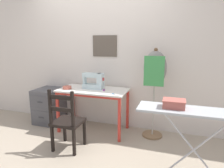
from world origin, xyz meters
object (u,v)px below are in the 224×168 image
thread_spool_near_machine (104,90)px  ironing_board (197,115)px  wooden_chair (67,122)px  fabric_bowl (67,87)px  filing_cabinet (49,106)px  sewing_machine (94,81)px  scissors (114,94)px  storage_box (174,104)px  dress_form (155,73)px

thread_spool_near_machine → ironing_board: 1.61m
thread_spool_near_machine → wooden_chair: wooden_chair is taller
fabric_bowl → filing_cabinet: (-0.52, 0.19, -0.44)m
sewing_machine → filing_cabinet: (-0.96, 0.04, -0.54)m
sewing_machine → ironing_board: size_ratio=0.31×
ironing_board → thread_spool_near_machine: bearing=146.1°
sewing_machine → fabric_bowl: sewing_machine is taller
scissors → wooden_chair: bearing=-137.6°
scissors → filing_cabinet: (-1.39, 0.29, -0.41)m
storage_box → ironing_board: bearing=-3.8°
fabric_bowl → filing_cabinet: bearing=159.7°
sewing_machine → thread_spool_near_machine: bearing=-23.6°
filing_cabinet → ironing_board: 2.74m
storage_box → dress_form: bearing=107.1°
scissors → dress_form: 0.71m
ironing_board → wooden_chair: bearing=171.6°
filing_cabinet → dress_form: dress_form is taller
storage_box → fabric_bowl: bearing=155.0°
sewing_machine → scissors: (0.43, -0.25, -0.12)m
dress_form → ironing_board: dress_form is taller
wooden_chair → ironing_board: 1.71m
fabric_bowl → storage_box: 1.93m
fabric_bowl → wooden_chair: bearing=-60.7°
fabric_bowl → filing_cabinet: size_ratio=0.22×
scissors → storage_box: 1.15m
wooden_chair → dress_form: bearing=35.7°
ironing_board → filing_cabinet: bearing=157.7°
fabric_bowl → dress_form: size_ratio=0.10×
fabric_bowl → dress_form: bearing=8.2°
wooden_chair → dress_form: (1.10, 0.79, 0.63)m
scissors → thread_spool_near_machine: 0.28m
scissors → ironing_board: (1.11, -0.73, 0.06)m
thread_spool_near_machine → storage_box: 1.42m
scissors → ironing_board: 1.33m
fabric_bowl → storage_box: bearing=-25.0°
dress_form → ironing_board: (0.54, -1.04, -0.25)m
scissors → filing_cabinet: size_ratio=0.18×
dress_form → storage_box: bearing=-72.9°
wooden_chair → scissors: bearing=42.4°
scissors → thread_spool_near_machine: thread_spool_near_machine is taller
ironing_board → dress_form: bearing=117.6°
sewing_machine → thread_spool_near_machine: 0.25m
sewing_machine → filing_cabinet: sewing_machine is taller
filing_cabinet → fabric_bowl: bearing=-20.3°
fabric_bowl → storage_box: (1.75, -0.82, 0.13)m
wooden_chair → storage_box: 1.51m
scissors → ironing_board: size_ratio=0.10×
scissors → dress_form: size_ratio=0.08×
dress_form → storage_box: (0.31, -1.02, -0.16)m
dress_form → ironing_board: size_ratio=1.21×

